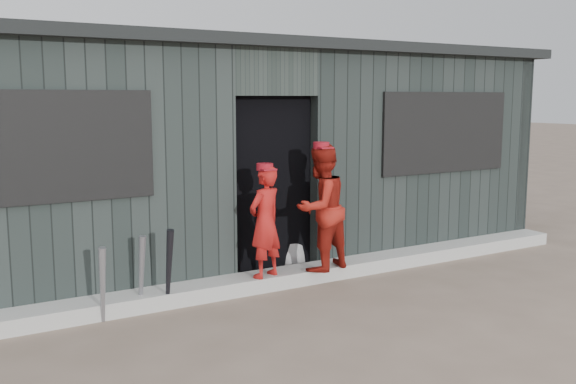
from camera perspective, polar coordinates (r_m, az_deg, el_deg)
ground at (r=5.54m, az=9.74°, el=-12.66°), size 80.00×80.00×0.00m
curb at (r=6.93m, az=-0.08°, el=-7.57°), size 8.00×0.36×0.15m
bat_left at (r=5.91m, az=-16.16°, el=-7.95°), size 0.08×0.18×0.70m
bat_mid at (r=6.16m, az=-12.91°, el=-7.05°), size 0.09×0.18×0.73m
bat_right at (r=6.10m, az=-10.55°, el=-6.80°), size 0.07×0.23×0.79m
player_red_left at (r=6.54m, az=-2.05°, el=-2.68°), size 0.49×0.41×1.15m
player_red_right at (r=6.80m, az=2.93°, el=-1.42°), size 0.77×0.67×1.35m
player_grey_back at (r=7.37m, az=0.25°, el=-2.33°), size 0.70×0.59×1.22m
dugout at (r=8.19m, az=-6.08°, el=3.49°), size 8.30×3.30×2.62m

